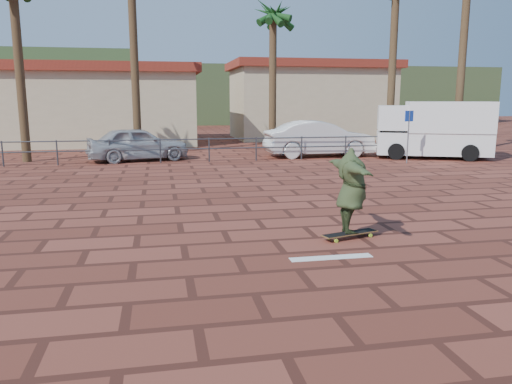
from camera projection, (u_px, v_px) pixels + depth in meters
ground at (274, 240)px, 9.28m from camera, size 120.00×120.00×0.00m
paint_stripe at (331, 257)px, 8.25m from camera, size 1.40×0.22×0.01m
guardrail at (209, 146)px, 20.73m from camera, size 24.06×0.06×1.00m
palm_center at (273, 18)px, 23.72m from camera, size 2.40×2.40×7.75m
building_west at (88, 104)px, 28.97m from camera, size 12.60×7.60×4.50m
building_east at (310, 100)px, 33.47m from camera, size 10.60×6.60×5.00m
hill_front at (176, 95)px, 56.98m from camera, size 70.00×18.00×6.00m
longboard at (350, 234)px, 9.37m from camera, size 1.18×0.57×0.11m
skateboarder at (351, 191)px, 9.22m from camera, size 0.57×1.97×1.60m
campervan at (434, 129)px, 21.98m from camera, size 5.17×3.68×2.48m
car_silver at (138, 144)px, 21.15m from camera, size 4.48×2.64×1.43m
car_white at (319, 139)px, 22.63m from camera, size 4.94×1.77×1.62m
street_sign at (409, 127)px, 20.13m from camera, size 0.42×0.17×2.13m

